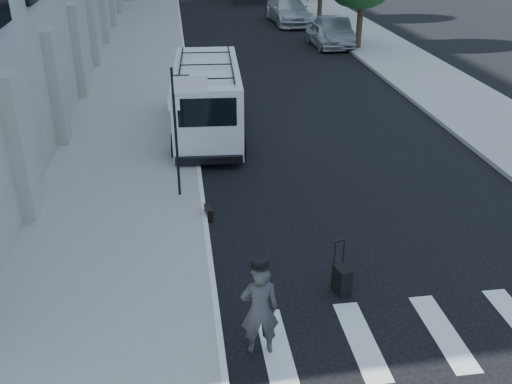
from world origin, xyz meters
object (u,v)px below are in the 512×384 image
object	(u,v)px
suitcase	(342,280)
parked_car_c	(289,10)
briefcase	(208,213)
parked_car_b	(334,31)
cargo_van	(207,99)
businessman	(260,309)
parked_car_a	(326,35)

from	to	relation	value
suitcase	parked_car_c	distance (m)	30.46
briefcase	parked_car_b	size ratio (longest dim) A/B	0.09
cargo_van	parked_car_b	size ratio (longest dim) A/B	1.43
briefcase	cargo_van	bearing A→B (deg)	77.04
businessman	cargo_van	xyz separation A→B (m)	(-0.18, 11.18, 0.34)
briefcase	parked_car_a	xyz separation A→B (m)	(7.93, 19.11, 0.49)
parked_car_a	parked_car_c	distance (m)	7.51
parked_car_c	businessman	bearing A→B (deg)	-105.23
briefcase	parked_car_a	distance (m)	20.70
briefcase	parked_car_c	size ratio (longest dim) A/B	0.08
cargo_van	parked_car_a	bearing A→B (deg)	63.15
suitcase	cargo_van	xyz separation A→B (m)	(-2.12, 9.67, 0.96)
cargo_van	parked_car_a	world-z (taller)	cargo_van
businessman	parked_car_b	distance (m)	25.82
briefcase	parked_car_b	distance (m)	21.35
businessman	suitcase	world-z (taller)	businessman
parked_car_a	parked_car_c	world-z (taller)	parked_car_c
parked_car_b	parked_car_c	distance (m)	7.15
businessman	cargo_van	size ratio (longest dim) A/B	0.28
businessman	parked_car_c	distance (m)	32.28
suitcase	parked_car_c	size ratio (longest dim) A/B	0.20
briefcase	cargo_van	xyz separation A→B (m)	(0.41, 6.18, 1.10)
parked_car_b	parked_car_c	bearing A→B (deg)	104.65
suitcase	parked_car_b	size ratio (longest dim) A/B	0.25
briefcase	parked_car_c	xyz separation A→B (m)	(7.23, 26.59, 0.68)
businessman	cargo_van	world-z (taller)	cargo_van
suitcase	businessman	bearing A→B (deg)	-156.44
briefcase	parked_car_a	size ratio (longest dim) A/B	0.11
suitcase	cargo_van	size ratio (longest dim) A/B	0.17
businessman	parked_car_c	xyz separation A→B (m)	(6.64, 31.59, -0.08)
parked_car_a	parked_car_c	xyz separation A→B (m)	(-0.69, 7.48, 0.19)
businessman	parked_car_b	xyz separation A→B (m)	(7.94, 24.57, -0.16)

